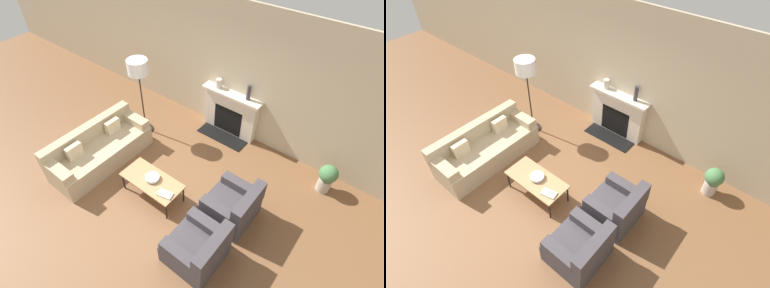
{
  "view_description": "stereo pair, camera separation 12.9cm",
  "coord_description": "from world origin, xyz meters",
  "views": [
    {
      "loc": [
        2.56,
        -2.17,
        4.63
      ],
      "look_at": [
        -0.18,
        1.29,
        0.45
      ],
      "focal_mm": 28.0,
      "sensor_mm": 36.0,
      "label": 1
    },
    {
      "loc": [
        2.66,
        -2.09,
        4.63
      ],
      "look_at": [
        -0.18,
        1.29,
        0.45
      ],
      "focal_mm": 28.0,
      "sensor_mm": 36.0,
      "label": 2
    }
  ],
  "objects": [
    {
      "name": "armchair_near",
      "position": [
        1.24,
        -0.36,
        0.3
      ],
      "size": [
        0.82,
        0.83,
        0.8
      ],
      "rotation": [
        0.0,
        0.0,
        -1.57
      ],
      "color": "#423D42",
      "rests_on": "ground_plane"
    },
    {
      "name": "couch",
      "position": [
        -1.66,
        0.09,
        0.31
      ],
      "size": [
        0.84,
        2.12,
        0.79
      ],
      "rotation": [
        0.0,
        0.0,
        1.57
      ],
      "color": "tan",
      "rests_on": "ground_plane"
    },
    {
      "name": "ground_plane",
      "position": [
        0.0,
        0.0,
        0.0
      ],
      "size": [
        18.0,
        18.0,
        0.0
      ],
      "primitive_type": "plane",
      "color": "brown"
    },
    {
      "name": "wall_back",
      "position": [
        0.0,
        2.69,
        1.45
      ],
      "size": [
        18.0,
        0.06,
        2.9
      ],
      "color": "#BCAD8E",
      "rests_on": "ground_plane"
    },
    {
      "name": "bowl",
      "position": [
        -0.18,
        0.13,
        0.47
      ],
      "size": [
        0.26,
        0.26,
        0.07
      ],
      "color": "silver",
      "rests_on": "coffee_table"
    },
    {
      "name": "armchair_far",
      "position": [
        1.24,
        0.62,
        0.3
      ],
      "size": [
        0.82,
        0.83,
        0.8
      ],
      "rotation": [
        0.0,
        0.0,
        -1.57
      ],
      "color": "#423D42",
      "rests_on": "ground_plane"
    },
    {
      "name": "mantel_vase_center_left",
      "position": [
        0.28,
        2.56,
        1.21
      ],
      "size": [
        0.09,
        0.09,
        0.33
      ],
      "color": "#3D383D",
      "rests_on": "fireplace"
    },
    {
      "name": "floor_lamp",
      "position": [
        -1.65,
        1.39,
        1.52
      ],
      "size": [
        0.43,
        0.43,
        1.79
      ],
      "color": "black",
      "rests_on": "ground_plane"
    },
    {
      "name": "fireplace",
      "position": [
        -0.08,
        2.55,
        0.51
      ],
      "size": [
        1.39,
        0.59,
        1.05
      ],
      "color": "beige",
      "rests_on": "ground_plane"
    },
    {
      "name": "potted_plant",
      "position": [
        2.29,
        2.23,
        0.35
      ],
      "size": [
        0.34,
        0.34,
        0.61
      ],
      "color": "#B2A899",
      "rests_on": "ground_plane"
    },
    {
      "name": "coffee_table",
      "position": [
        -0.18,
        0.11,
        0.4
      ],
      "size": [
        1.17,
        0.55,
        0.43
      ],
      "color": "tan",
      "rests_on": "ground_plane"
    },
    {
      "name": "book",
      "position": [
        0.23,
        0.02,
        0.44
      ],
      "size": [
        0.3,
        0.21,
        0.02
      ],
      "rotation": [
        0.0,
        0.0,
        0.22
      ],
      "color": "#B2A893",
      "rests_on": "coffee_table"
    },
    {
      "name": "mantel_vase_left",
      "position": [
        -0.45,
        2.56,
        1.15
      ],
      "size": [
        0.13,
        0.13,
        0.2
      ],
      "color": "beige",
      "rests_on": "fireplace"
    }
  ]
}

